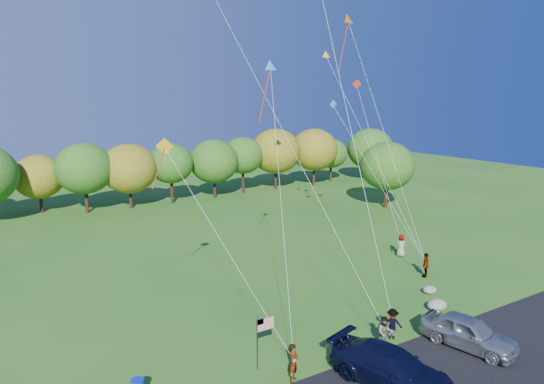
% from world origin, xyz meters
% --- Properties ---
extents(ground, '(140.00, 140.00, 0.00)m').
position_xyz_m(ground, '(0.00, 0.00, 0.00)').
color(ground, '#255B1A').
rests_on(ground, ground).
extents(treeline, '(75.36, 28.12, 8.41)m').
position_xyz_m(treeline, '(2.38, 35.96, 4.73)').
color(treeline, '#341E12').
rests_on(treeline, ground).
extents(minivan_navy, '(3.67, 5.95, 1.61)m').
position_xyz_m(minivan_navy, '(-0.66, -3.35, 0.87)').
color(minivan_navy, black).
rests_on(minivan_navy, asphalt_lane).
extents(minivan_silver, '(2.83, 4.95, 1.58)m').
position_xyz_m(minivan_silver, '(4.96, -3.00, 0.85)').
color(minivan_silver, '#959B9E').
rests_on(minivan_silver, asphalt_lane).
extents(flyer_a, '(0.76, 0.72, 1.75)m').
position_xyz_m(flyer_a, '(-4.00, -0.80, 0.87)').
color(flyer_a, '#4C4C59').
rests_on(flyer_a, ground).
extents(flyer_b, '(1.00, 0.95, 1.63)m').
position_xyz_m(flyer_b, '(1.48, -0.80, 0.82)').
color(flyer_b, '#4C4C59').
rests_on(flyer_b, ground).
extents(flyer_c, '(1.18, 1.14, 1.62)m').
position_xyz_m(flyer_c, '(2.49, -0.30, 0.81)').
color(flyer_c, '#4C4C59').
rests_on(flyer_c, ground).
extents(flyer_d, '(1.07, 0.91, 1.72)m').
position_xyz_m(flyer_d, '(10.85, 4.82, 0.86)').
color(flyer_d, '#4C4C59').
rests_on(flyer_d, ground).
extents(flyer_e, '(1.02, 0.98, 1.76)m').
position_xyz_m(flyer_e, '(12.71, 8.87, 0.88)').
color(flyer_e, '#4C4C59').
rests_on(flyer_e, ground).
extents(flag_assembly, '(0.91, 0.59, 2.47)m').
position_xyz_m(flag_assembly, '(-4.64, 0.82, 1.85)').
color(flag_assembly, black).
rests_on(flag_assembly, ground).
extents(boulder_near, '(1.28, 1.00, 0.64)m').
position_xyz_m(boulder_near, '(7.24, 0.78, 0.32)').
color(boulder_near, gray).
rests_on(boulder_near, ground).
extents(boulder_far, '(0.94, 0.79, 0.49)m').
position_xyz_m(boulder_far, '(8.82, 2.68, 0.25)').
color(boulder_far, gray).
rests_on(boulder_far, ground).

